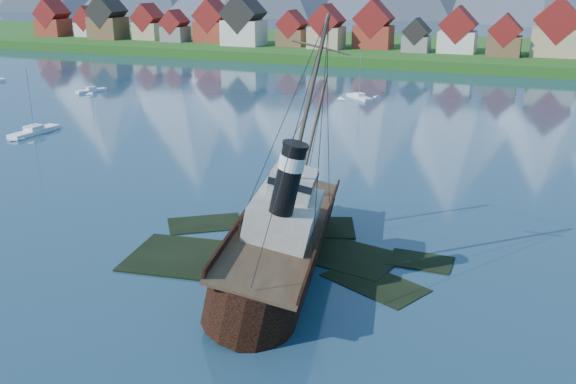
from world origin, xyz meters
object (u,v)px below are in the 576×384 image
at_px(sailboat_c, 359,98).
at_px(sailboat_b, 91,91).
at_px(tugboat_wreck, 280,232).
at_px(sailboat_a, 34,132).

bearing_deg(sailboat_c, sailboat_b, 146.81).
distance_m(tugboat_wreck, sailboat_a, 67.48).
height_order(sailboat_b, sailboat_c, sailboat_c).
bearing_deg(sailboat_b, tugboat_wreck, -16.98).
bearing_deg(sailboat_a, sailboat_b, 117.65).
relative_size(tugboat_wreck, sailboat_c, 3.07).
xyz_separation_m(sailboat_a, sailboat_b, (-16.89, 37.14, -0.03)).
bearing_deg(sailboat_c, tugboat_wreck, -126.55).
xyz_separation_m(tugboat_wreck, sailboat_b, (-76.08, 69.42, -2.93)).
distance_m(sailboat_b, sailboat_c, 62.10).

